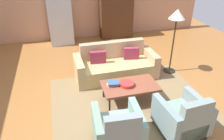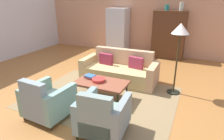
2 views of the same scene
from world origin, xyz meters
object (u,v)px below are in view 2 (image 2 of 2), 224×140
object	(u,v)px
fruit_bowl	(98,80)
vase_tall	(167,7)
refrigerator	(118,31)
floor_lamp	(180,35)
cabinet	(169,35)
vase_round	(182,6)
couch	(120,71)
book_stack	(90,77)
armchair_left	(46,102)
coffee_table	(101,83)
armchair_right	(102,117)

from	to	relation	value
fruit_bowl	vase_tall	size ratio (longest dim) A/B	1.51
refrigerator	floor_lamp	bearing A→B (deg)	-47.12
cabinet	vase_round	size ratio (longest dim) A/B	5.94
couch	floor_lamp	xyz separation A→B (m)	(1.52, -0.19, 1.16)
vase_round	floor_lamp	bearing A→B (deg)	-83.77
refrigerator	book_stack	bearing A→B (deg)	-77.38
book_stack	cabinet	xyz separation A→B (m)	(1.19, 3.95, 0.44)
armchair_left	vase_round	distance (m)	5.73
refrigerator	floor_lamp	xyz separation A→B (m)	(2.73, -2.94, 0.52)
coffee_table	couch	bearing A→B (deg)	90.05
coffee_table	fruit_bowl	world-z (taller)	fruit_bowl
armchair_left	book_stack	size ratio (longest dim) A/B	3.28
armchair_right	cabinet	bearing A→B (deg)	83.22
vase_tall	cabinet	bearing A→B (deg)	1.81
coffee_table	armchair_right	bearing A→B (deg)	-62.58
couch	armchair_left	bearing A→B (deg)	74.95
armchair_right	book_stack	distance (m)	1.58
vase_tall	vase_round	bearing A→B (deg)	0.00
cabinet	vase_tall	distance (m)	1.01
vase_tall	armchair_right	bearing A→B (deg)	-90.91
coffee_table	refrigerator	world-z (taller)	refrigerator
armchair_right	floor_lamp	xyz separation A→B (m)	(0.91, 2.16, 1.10)
cabinet	refrigerator	bearing A→B (deg)	-177.07
couch	coffee_table	distance (m)	1.19
armchair_left	book_stack	distance (m)	1.29
couch	refrigerator	world-z (taller)	refrigerator
refrigerator	coffee_table	bearing A→B (deg)	-72.90
couch	armchair_left	xyz separation A→B (m)	(-0.60, -2.35, 0.06)
armchair_right	refrigerator	bearing A→B (deg)	105.36
armchair_left	cabinet	distance (m)	5.43
vase_round	refrigerator	size ratio (longest dim) A/B	0.16
couch	armchair_right	xyz separation A→B (m)	(0.61, -2.35, 0.06)
vase_round	refrigerator	xyz separation A→B (m)	(-2.40, -0.10, -1.03)
couch	coffee_table	world-z (taller)	couch
armchair_left	vase_tall	xyz separation A→B (m)	(1.29, 5.20, 1.56)
vase_round	refrigerator	distance (m)	2.61
coffee_table	armchair_left	bearing A→B (deg)	-117.41
coffee_table	vase_round	xyz separation A→B (m)	(1.19, 4.03, 1.57)
cabinet	floor_lamp	world-z (taller)	cabinet
fruit_bowl	vase_round	bearing A→B (deg)	72.66
armchair_left	armchair_right	xyz separation A→B (m)	(1.21, 0.00, 0.00)
armchair_left	refrigerator	size ratio (longest dim) A/B	0.48
coffee_table	floor_lamp	size ratio (longest dim) A/B	0.70
armchair_right	book_stack	world-z (taller)	armchair_right
coffee_table	refrigerator	size ratio (longest dim) A/B	0.65
cabinet	vase_round	world-z (taller)	vase_round
couch	floor_lamp	distance (m)	1.92
cabinet	book_stack	bearing A→B (deg)	-106.72
armchair_left	vase_tall	size ratio (longest dim) A/B	4.30
floor_lamp	armchair_right	bearing A→B (deg)	-112.92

